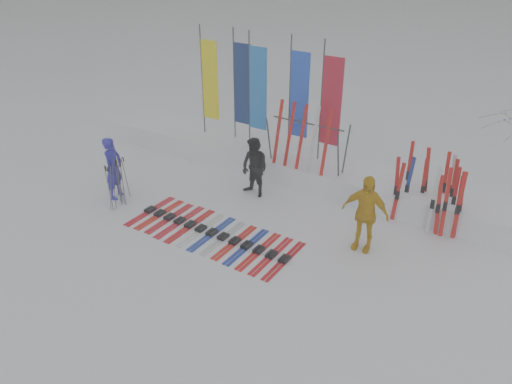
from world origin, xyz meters
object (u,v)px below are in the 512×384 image
Objects in this scene: person_yellow at (365,213)px; ski_rack at (307,138)px; person_blue at (114,168)px; ski_row at (212,233)px; person_black at (255,168)px.

person_yellow is 3.15m from ski_rack.
ski_rack is (3.80, 3.19, 0.57)m from person_blue.
person_yellow is 3.46m from ski_row.
person_blue is 3.24m from ski_row.
ski_row is at bearing -74.42° from person_black.
person_blue reaches higher than ski_row.
person_blue is at bearing 178.11° from ski_row.
person_blue reaches higher than person_black.
ski_row is 1.95× the size of ski_rack.
person_blue is at bearing -139.98° from ski_rack.
person_blue is at bearing -135.46° from person_black.
person_yellow is 0.44× the size of ski_row.
person_black is 0.90× the size of person_yellow.
person_blue is 6.34m from person_yellow.
ski_row is 3.62m from ski_rack.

